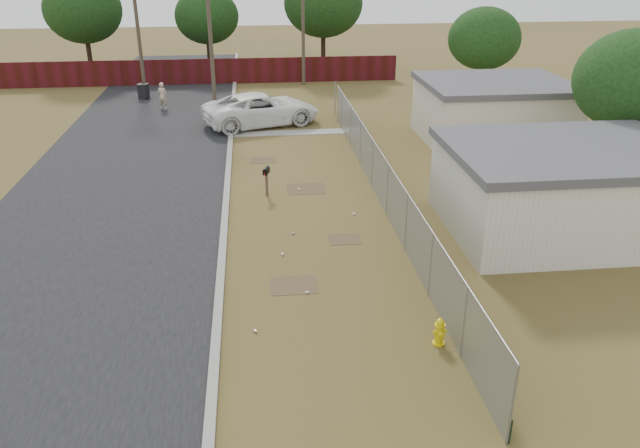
{
  "coord_description": "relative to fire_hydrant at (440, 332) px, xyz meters",
  "views": [
    {
      "loc": [
        -1.79,
        -21.35,
        9.44
      ],
      "look_at": [
        0.22,
        -3.03,
        1.1
      ],
      "focal_mm": 35.0,
      "sensor_mm": 36.0,
      "label": 1
    }
  ],
  "objects": [
    {
      "name": "houses",
      "position": [
        7.0,
        11.55,
        1.19
      ],
      "size": [
        9.3,
        17.24,
        3.1
      ],
      "color": "silver",
      "rests_on": "ground"
    },
    {
      "name": "pedestrian",
      "position": [
        -9.97,
        26.16,
        0.45
      ],
      "size": [
        0.7,
        0.57,
        1.65
      ],
      "primitive_type": "imported",
      "rotation": [
        0.0,
        0.0,
        2.8
      ],
      "color": "#C1AA8E",
      "rests_on": "ground"
    },
    {
      "name": "chainlink_fence",
      "position": [
        0.42,
        9.44,
        0.43
      ],
      "size": [
        0.1,
        27.06,
        2.02
      ],
      "color": "gray",
      "rests_on": "ground"
    },
    {
      "name": "fire_hydrant",
      "position": [
        0.0,
        0.0,
        0.0
      ],
      "size": [
        0.37,
        0.38,
        0.79
      ],
      "color": "#DCC40B",
      "rests_on": "ground"
    },
    {
      "name": "ground",
      "position": [
        -2.7,
        8.41,
        -0.37
      ],
      "size": [
        120.0,
        120.0,
        0.0
      ],
      "primitive_type": "plane",
      "color": "brown",
      "rests_on": "ground"
    },
    {
      "name": "trash_bin",
      "position": [
        -11.57,
        29.06,
        0.13
      ],
      "size": [
        0.78,
        0.85,
        0.98
      ],
      "color": "black",
      "rests_on": "ground"
    },
    {
      "name": "scattered_litter",
      "position": [
        -3.05,
        6.04,
        -0.33
      ],
      "size": [
        3.97,
        10.41,
        0.07
      ],
      "color": "silver",
      "rests_on": "ground"
    },
    {
      "name": "mailbox",
      "position": [
        -4.05,
        10.89,
        0.58
      ],
      "size": [
        0.31,
        0.52,
        1.2
      ],
      "color": "brown",
      "rests_on": "ground"
    },
    {
      "name": "pickup_truck",
      "position": [
        -4.0,
        21.74,
        0.53
      ],
      "size": [
        7.09,
        4.95,
        1.8
      ],
      "primitive_type": "imported",
      "rotation": [
        0.0,
        0.0,
        1.91
      ],
      "color": "white",
      "rests_on": "ground"
    },
    {
      "name": "privacy_fence",
      "position": [
        -8.7,
        33.41,
        0.53
      ],
      "size": [
        30.0,
        0.12,
        1.8
      ],
      "primitive_type": "cube",
      "color": "#440E14",
      "rests_on": "ground"
    },
    {
      "name": "horizon_trees",
      "position": [
        -1.86,
        31.97,
        4.26
      ],
      "size": [
        33.32,
        31.94,
        7.78
      ],
      "color": "black",
      "rests_on": "ground"
    },
    {
      "name": "street",
      "position": [
        -9.46,
        16.47,
        -0.35
      ],
      "size": [
        15.1,
        60.0,
        0.12
      ],
      "color": "black",
      "rests_on": "ground"
    },
    {
      "name": "utility_poles",
      "position": [
        -6.37,
        29.08,
        4.32
      ],
      "size": [
        12.6,
        8.24,
        9.0
      ],
      "color": "brown",
      "rests_on": "ground"
    }
  ]
}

